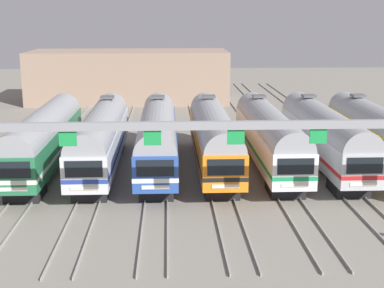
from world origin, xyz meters
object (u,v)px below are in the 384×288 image
at_px(commuter_train_blue, 158,136).
at_px(commuter_train_orange, 213,135).
at_px(commuter_train_green, 44,137).
at_px(commuter_train_yellow, 378,134).
at_px(commuter_train_stainless, 324,134).
at_px(catenary_gantry, 236,140).
at_px(commuter_train_silver, 101,136).
at_px(commuter_train_white, 269,135).

relative_size(commuter_train_blue, commuter_train_orange, 1.00).
bearing_deg(commuter_train_green, commuter_train_blue, 0.03).
distance_m(commuter_train_green, commuter_train_yellow, 25.95).
relative_size(commuter_train_green, commuter_train_stainless, 1.00).
xyz_separation_m(commuter_train_blue, catenary_gantry, (4.32, -13.50, 2.77)).
relative_size(commuter_train_silver, commuter_train_white, 1.00).
distance_m(commuter_train_blue, commuter_train_stainless, 12.97).
xyz_separation_m(commuter_train_green, commuter_train_yellow, (25.95, 0.00, 0.00)).
distance_m(commuter_train_white, commuter_train_yellow, 8.65).
bearing_deg(commuter_train_yellow, commuter_train_white, 180.00).
bearing_deg(commuter_train_blue, commuter_train_stainless, 0.00).
bearing_deg(commuter_train_orange, commuter_train_white, 0.00).
height_order(commuter_train_green, commuter_train_blue, commuter_train_blue).
relative_size(commuter_train_stainless, catenary_gantry, 0.58).
xyz_separation_m(commuter_train_white, catenary_gantry, (-4.32, -13.50, 2.77)).
bearing_deg(commuter_train_blue, commuter_train_white, 0.00).
relative_size(commuter_train_yellow, catenary_gantry, 0.58).
bearing_deg(commuter_train_yellow, commuter_train_blue, 180.00).
distance_m(commuter_train_green, commuter_train_silver, 4.32).
distance_m(commuter_train_green, catenary_gantry, 18.92).
bearing_deg(commuter_train_silver, commuter_train_green, -179.94).
distance_m(commuter_train_green, commuter_train_orange, 12.97).
height_order(commuter_train_silver, commuter_train_white, same).
xyz_separation_m(commuter_train_silver, commuter_train_stainless, (17.30, 0.00, 0.00)).
xyz_separation_m(commuter_train_green, commuter_train_blue, (8.65, 0.00, 0.00)).
relative_size(commuter_train_green, commuter_train_silver, 1.00).
xyz_separation_m(commuter_train_silver, commuter_train_orange, (8.65, 0.00, 0.00)).
distance_m(commuter_train_yellow, catenary_gantry, 18.93).
xyz_separation_m(commuter_train_green, catenary_gantry, (12.97, -13.49, 2.77)).
xyz_separation_m(commuter_train_blue, commuter_train_white, (8.65, 0.00, 0.00)).
height_order(commuter_train_white, catenary_gantry, catenary_gantry).
height_order(commuter_train_green, commuter_train_silver, commuter_train_silver).
distance_m(commuter_train_orange, commuter_train_white, 4.32).
bearing_deg(commuter_train_silver, commuter_train_yellow, 0.00).
height_order(commuter_train_silver, commuter_train_yellow, same).
height_order(commuter_train_green, commuter_train_white, commuter_train_white).
relative_size(commuter_train_white, catenary_gantry, 0.58).
xyz_separation_m(commuter_train_green, commuter_train_silver, (4.32, 0.00, 0.00)).
height_order(commuter_train_green, commuter_train_yellow, commuter_train_yellow).
distance_m(commuter_train_orange, catenary_gantry, 13.78).
bearing_deg(commuter_train_blue, catenary_gantry, -72.24).
bearing_deg(commuter_train_white, commuter_train_blue, 180.00).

